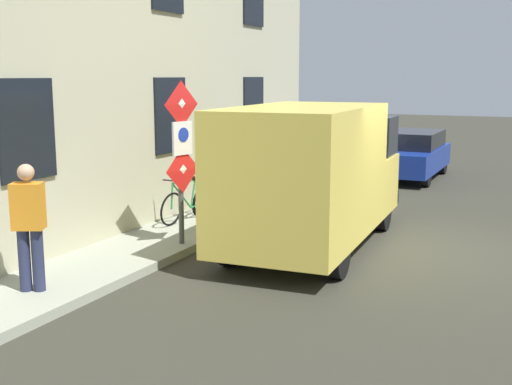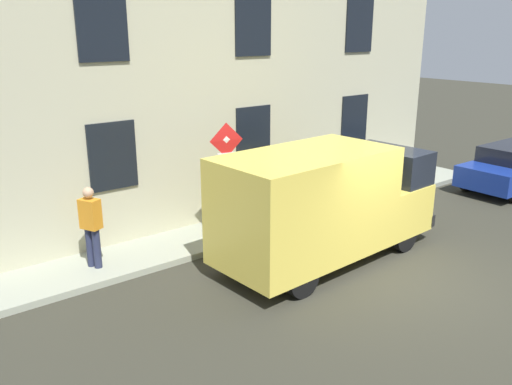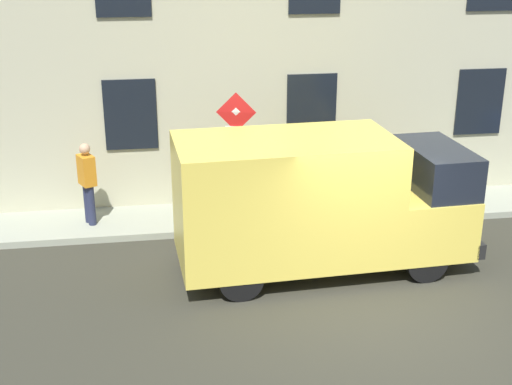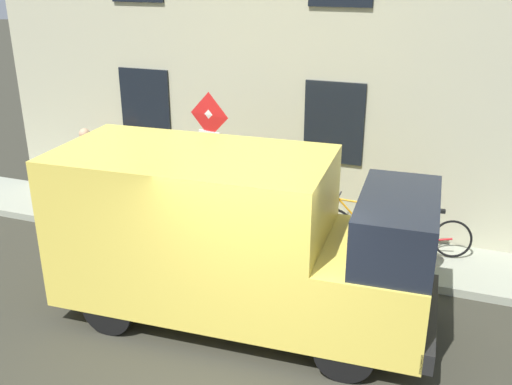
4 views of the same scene
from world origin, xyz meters
name	(u,v)px [view 3 (image 3 of 4)]	position (x,y,z in m)	size (l,w,h in m)	color
ground_plane	(379,315)	(0.00, 0.00, 0.00)	(80.00, 80.00, 0.00)	#333228
sidewalk_slab	(317,212)	(4.33, 0.00, 0.07)	(1.61, 16.20, 0.14)	#9A9E8C
building_facade	(309,48)	(5.48, 0.00, 3.45)	(0.75, 14.20, 6.89)	#B9B697
sign_post_stacked	(236,148)	(3.73, 1.84, 1.79)	(0.20, 0.55, 2.65)	#474C47
delivery_van	(318,200)	(1.82, 0.62, 1.33)	(2.26, 5.42, 2.50)	#ECD151
bicycle_red	(391,185)	(4.59, -1.76, 0.51)	(0.50, 1.72, 0.89)	black
bicycle_orange	(347,187)	(4.59, -0.74, 0.51)	(0.46, 1.71, 0.89)	black
bicycle_green	(303,190)	(4.59, 0.27, 0.51)	(0.46, 1.71, 0.89)	black
pedestrian	(87,181)	(4.28, 4.83, 1.07)	(0.47, 0.41, 1.72)	#262B47
litter_bin	(406,192)	(3.88, -1.84, 0.59)	(0.44, 0.44, 0.90)	#2D5133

